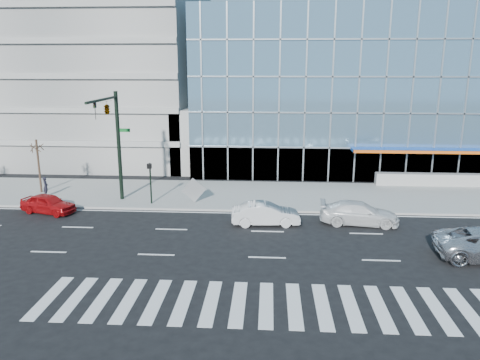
% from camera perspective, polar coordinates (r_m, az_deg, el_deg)
% --- Properties ---
extents(ground, '(160.00, 160.00, 0.00)m').
position_cam_1_polar(ground, '(29.03, 3.38, -6.28)').
color(ground, black).
rests_on(ground, ground).
extents(sidewalk, '(120.00, 8.00, 0.15)m').
position_cam_1_polar(sidewalk, '(36.62, 3.46, -1.84)').
color(sidewalk, gray).
rests_on(sidewalk, ground).
extents(theatre_building, '(42.00, 26.00, 15.00)m').
position_cam_1_polar(theatre_building, '(55.10, 18.66, 10.62)').
color(theatre_building, '#6E99B7').
rests_on(theatre_building, ground).
extents(parking_garage, '(24.00, 24.00, 20.00)m').
position_cam_1_polar(parking_garage, '(56.88, -17.46, 13.32)').
color(parking_garage, gray).
rests_on(parking_garage, ground).
extents(ramp_block, '(6.00, 8.00, 6.00)m').
position_cam_1_polar(ramp_block, '(46.17, -3.92, 5.18)').
color(ramp_block, gray).
rests_on(ramp_block, ground).
extents(traffic_signal, '(1.14, 5.74, 8.00)m').
position_cam_1_polar(traffic_signal, '(33.88, -15.49, 6.91)').
color(traffic_signal, black).
rests_on(traffic_signal, sidewalk).
extents(ped_signal_post, '(0.30, 0.33, 3.00)m').
position_cam_1_polar(ped_signal_post, '(34.21, -10.90, 0.37)').
color(ped_signal_post, black).
rests_on(ped_signal_post, sidewalk).
extents(street_tree_near, '(1.10, 1.10, 4.23)m').
position_cam_1_polar(street_tree_near, '(39.63, -23.53, 3.73)').
color(street_tree_near, '#332319').
rests_on(street_tree_near, sidewalk).
extents(white_suv, '(5.15, 2.47, 1.45)m').
position_cam_1_polar(white_suv, '(31.04, 14.32, -3.94)').
color(white_suv, silver).
rests_on(white_suv, ground).
extents(white_sedan, '(4.45, 1.85, 1.43)m').
position_cam_1_polar(white_sedan, '(30.02, 3.14, -4.14)').
color(white_sedan, silver).
rests_on(white_sedan, ground).
extents(red_sedan, '(4.20, 2.61, 1.33)m').
position_cam_1_polar(red_sedan, '(34.90, -22.35, -2.68)').
color(red_sedan, '#A70C0F').
rests_on(red_sedan, ground).
extents(pedestrian, '(0.56, 0.66, 1.53)m').
position_cam_1_polar(pedestrian, '(38.71, -22.60, -0.75)').
color(pedestrian, black).
rests_on(pedestrian, sidewalk).
extents(tilted_panel, '(1.82, 0.36, 1.84)m').
position_cam_1_polar(tilted_panel, '(34.37, -5.66, -1.22)').
color(tilted_panel, gray).
rests_on(tilted_panel, sidewalk).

